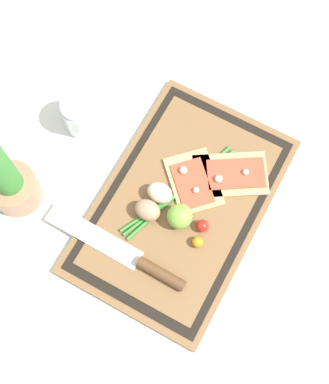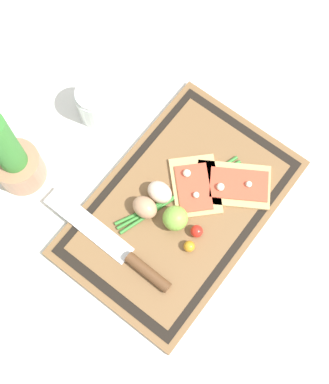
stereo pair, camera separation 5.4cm
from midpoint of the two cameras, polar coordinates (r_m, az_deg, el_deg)
The scene contains 13 objects.
ground_plane at distance 1.09m, azimuth 0.41°, elevation -1.60°, with size 6.00×6.00×0.00m, color silver.
cutting_board at distance 1.08m, azimuth 0.41°, elevation -1.48°, with size 0.48×0.31×0.02m.
pizza_slice_near at distance 1.10m, azimuth 5.78°, elevation 1.76°, with size 0.16×0.18×0.02m.
pizza_slice_far at distance 1.09m, azimuth 1.55°, elevation 1.06°, with size 0.16×0.16×0.02m.
knife at distance 1.04m, azimuth -4.34°, elevation -7.43°, with size 0.04×0.31×0.02m.
egg_brown at distance 1.05m, azimuth -3.27°, elevation -2.05°, with size 0.04×0.05×0.04m, color tan.
egg_pink at distance 1.06m, azimuth -1.94°, elevation -0.20°, with size 0.04×0.05×0.04m, color beige.
lime at distance 1.04m, azimuth 0.16°, elevation -2.72°, with size 0.05×0.05×0.05m, color #7FB742.
cherry_tomato_red at distance 1.05m, azimuth 2.62°, elevation -3.74°, with size 0.02×0.02×0.02m, color red.
cherry_tomato_yellow at distance 1.04m, azimuth 2.09°, elevation -5.45°, with size 0.02×0.02×0.02m, color orange.
scallion_bunch at distance 1.08m, azimuth 0.22°, elevation -0.10°, with size 0.28×0.14×0.01m.
herb_pot at distance 1.07m, azimuth -17.66°, elevation 0.96°, with size 0.10×0.10×0.23m.
sauce_jar at distance 1.14m, azimuth -10.14°, elevation 8.00°, with size 0.08×0.08×0.09m.
Camera 1 is at (-0.30, -0.13, 1.04)m, focal length 50.00 mm.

